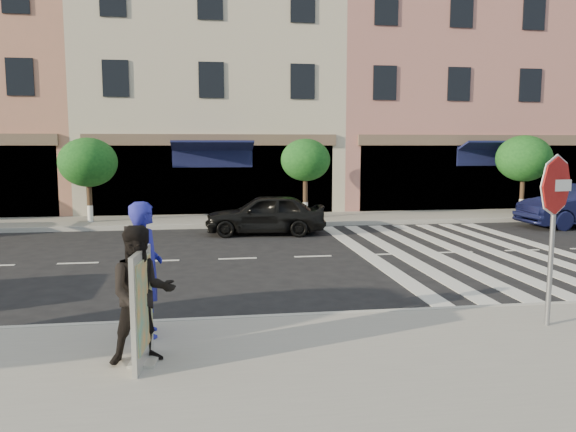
{
  "coord_description": "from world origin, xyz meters",
  "views": [
    {
      "loc": [
        -0.78,
        -10.42,
        2.95
      ],
      "look_at": [
        0.99,
        1.65,
        1.4
      ],
      "focal_mm": 35.0,
      "sensor_mm": 36.0,
      "label": 1
    }
  ],
  "objects_px": {
    "poster_board": "(142,310)",
    "car_far_mid": "(265,214)",
    "photographer": "(146,269)",
    "stop_sign": "(555,203)",
    "walker": "(142,294)"
  },
  "relations": [
    {
      "from": "poster_board",
      "to": "photographer",
      "type": "bearing_deg",
      "value": 99.49
    },
    {
      "from": "stop_sign",
      "to": "poster_board",
      "type": "height_order",
      "value": "stop_sign"
    },
    {
      "from": "photographer",
      "to": "walker",
      "type": "height_order",
      "value": "photographer"
    },
    {
      "from": "stop_sign",
      "to": "car_far_mid",
      "type": "relative_size",
      "value": 0.67
    },
    {
      "from": "photographer",
      "to": "car_far_mid",
      "type": "bearing_deg",
      "value": -25.45
    },
    {
      "from": "poster_board",
      "to": "walker",
      "type": "bearing_deg",
      "value": 104.79
    },
    {
      "from": "stop_sign",
      "to": "walker",
      "type": "relative_size",
      "value": 1.49
    },
    {
      "from": "stop_sign",
      "to": "photographer",
      "type": "bearing_deg",
      "value": 167.36
    },
    {
      "from": "photographer",
      "to": "car_far_mid",
      "type": "xyz_separation_m",
      "value": [
        2.82,
        10.09,
        -0.47
      ]
    },
    {
      "from": "stop_sign",
      "to": "poster_board",
      "type": "xyz_separation_m",
      "value": [
        -6.08,
        -0.68,
        -1.21
      ]
    },
    {
      "from": "photographer",
      "to": "poster_board",
      "type": "distance_m",
      "value": 1.18
    },
    {
      "from": "stop_sign",
      "to": "poster_board",
      "type": "distance_m",
      "value": 6.23
    },
    {
      "from": "walker",
      "to": "stop_sign",
      "type": "bearing_deg",
      "value": -8.27
    },
    {
      "from": "poster_board",
      "to": "car_far_mid",
      "type": "distance_m",
      "value": 11.57
    },
    {
      "from": "walker",
      "to": "car_far_mid",
      "type": "distance_m",
      "value": 11.49
    }
  ]
}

